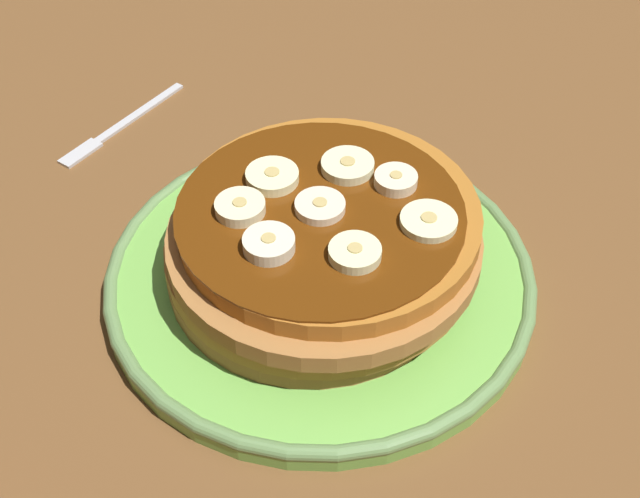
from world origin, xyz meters
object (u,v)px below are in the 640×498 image
banana_slice_3 (269,245)px  banana_slice_6 (240,208)px  banana_slice_1 (360,252)px  banana_slice_7 (398,183)px  banana_slice_2 (272,177)px  banana_slice_0 (321,201)px  pancake_stack (322,240)px  plate (320,274)px  banana_slice_5 (428,222)px  fork (117,127)px  banana_slice_4 (348,166)px

banana_slice_3 → banana_slice_6: bearing=-86.0°
banana_slice_1 → banana_slice_7: bearing=-139.6°
banana_slice_2 → banana_slice_3: banana_slice_3 is taller
banana_slice_0 → pancake_stack: bearing=69.9°
pancake_stack → banana_slice_7: bearing=177.4°
banana_slice_0 → banana_slice_1: same height
plate → banana_slice_7: size_ratio=10.31×
banana_slice_6 → banana_slice_7: same height
banana_slice_3 → banana_slice_5: 9.39cm
pancake_stack → fork: bearing=-72.0°
banana_slice_4 → banana_slice_5: banana_slice_4 is taller
banana_slice_1 → banana_slice_6: size_ratio=1.00×
plate → banana_slice_0: (-0.32, -0.46, 5.78)cm
banana_slice_3 → fork: banana_slice_3 is taller
plate → banana_slice_6: 7.52cm
banana_slice_2 → banana_slice_7: same height
banana_slice_1 → fork: (7.35, -26.35, -6.45)cm
banana_slice_2 → banana_slice_4: 4.77cm
plate → fork: (7.01, -21.99, -0.62)cm
plate → pancake_stack: bearing=160.3°
banana_slice_3 → fork: bearing=-82.8°
banana_slice_7 → banana_slice_0: bearing=-8.6°
banana_slice_1 → banana_slice_6: (4.63, -6.29, 0.03)cm
pancake_stack → banana_slice_1: banana_slice_1 is taller
banana_slice_1 → pancake_stack: bearing=-87.3°
banana_slice_3 → banana_slice_5: (-9.12, 2.23, -0.17)cm
banana_slice_2 → fork: 20.19cm
banana_slice_1 → banana_slice_4: (-2.86, -6.95, -0.02)cm
pancake_stack → banana_slice_7: (-5.02, 0.22, 2.84)cm
banana_slice_2 → banana_slice_3: 5.96cm
pancake_stack → banana_slice_2: 4.93cm
banana_slice_3 → fork: 24.74cm
banana_slice_1 → banana_slice_2: (1.78, -8.05, 0.00)cm
plate → pancake_stack: pancake_stack is taller
plate → banana_slice_4: (-3.20, -2.59, 5.82)cm
banana_slice_2 → banana_slice_5: bearing=130.6°
banana_slice_1 → banana_slice_7: 6.32cm
pancake_stack → banana_slice_3: banana_slice_3 is taller
pancake_stack → banana_slice_7: size_ratio=7.47×
fork → banana_slice_7: bearing=118.7°
plate → banana_slice_1: size_ratio=9.16×
banana_slice_5 → banana_slice_4: bearing=-73.9°
banana_slice_1 → banana_slice_6: 7.81cm
banana_slice_0 → banana_slice_3: banana_slice_3 is taller
banana_slice_4 → fork: (10.21, -19.40, -6.43)cm
plate → banana_slice_5: bearing=142.4°
banana_slice_1 → banana_slice_3: bearing=-31.5°
pancake_stack → banana_slice_5: (-4.95, 3.87, 2.72)cm
banana_slice_6 → banana_slice_7: 9.70cm
banana_slice_2 → banana_slice_7: size_ratio=1.24×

